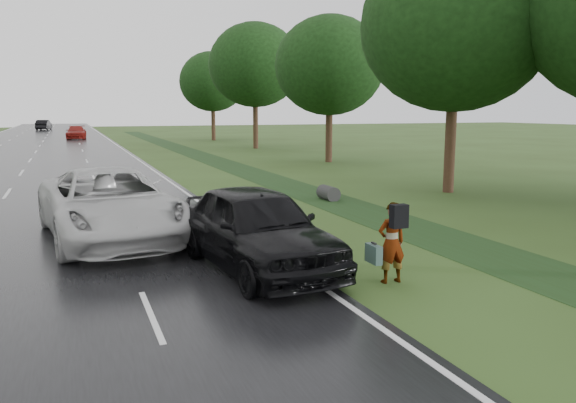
{
  "coord_description": "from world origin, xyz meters",
  "views": [
    {
      "loc": [
        2.38,
        -9.03,
        3.4
      ],
      "look_at": [
        7.04,
        2.83,
        1.3
      ],
      "focal_mm": 35.0,
      "sensor_mm": 36.0,
      "label": 1
    }
  ],
  "objects": [
    {
      "name": "tree_east_f",
      "position": [
        17.5,
        52.0,
        6.37
      ],
      "size": [
        7.2,
        7.2,
        9.62
      ],
      "color": "#3D2419",
      "rests_on": "ground"
    },
    {
      "name": "edge_stripe_east",
      "position": [
        6.75,
        45.0,
        0.04
      ],
      "size": [
        0.12,
        180.0,
        0.01
      ],
      "primitive_type": "cube",
      "color": "silver",
      "rests_on": "road"
    },
    {
      "name": "white_pickup",
      "position": [
        3.31,
        6.03,
        0.96
      ],
      "size": [
        3.77,
        6.9,
        1.83
      ],
      "primitive_type": "imported",
      "rotation": [
        0.0,
        0.0,
        0.11
      ],
      "color": "silver",
      "rests_on": "road"
    },
    {
      "name": "pedestrian",
      "position": [
        8.18,
        0.21,
        0.84
      ],
      "size": [
        0.72,
        0.65,
        1.62
      ],
      "rotation": [
        0.0,
        0.0,
        3.13
      ],
      "color": "#A5998C",
      "rests_on": "ground"
    },
    {
      "name": "tree_east_c",
      "position": [
        18.2,
        24.0,
        6.14
      ],
      "size": [
        7.0,
        7.0,
        9.29
      ],
      "color": "#3D2419",
      "rests_on": "ground"
    },
    {
      "name": "tree_east_d",
      "position": [
        17.8,
        38.0,
        7.15
      ],
      "size": [
        8.0,
        8.0,
        10.76
      ],
      "color": "#3D2419",
      "rests_on": "ground"
    },
    {
      "name": "far_car_dark",
      "position": [
        -1.0,
        90.88,
        0.87
      ],
      "size": [
        2.47,
        5.24,
        1.66
      ],
      "primitive_type": "imported",
      "rotation": [
        0.0,
        0.0,
        3.0
      ],
      "color": "black",
      "rests_on": "road"
    },
    {
      "name": "center_line",
      "position": [
        0.0,
        45.0,
        0.04
      ],
      "size": [
        0.12,
        180.0,
        0.01
      ],
      "primitive_type": "cube",
      "color": "silver",
      "rests_on": "road"
    },
    {
      "name": "far_car_red",
      "position": [
        3.41,
        59.93,
        0.79
      ],
      "size": [
        2.43,
        5.27,
        1.49
      ],
      "primitive_type": "imported",
      "rotation": [
        0.0,
        0.0,
        -0.07
      ],
      "color": "maroon",
      "rests_on": "road"
    },
    {
      "name": "drainage_ditch",
      "position": [
        11.5,
        18.71,
        0.04
      ],
      "size": [
        2.2,
        120.0,
        0.56
      ],
      "color": "#1C3213",
      "rests_on": "ground"
    },
    {
      "name": "road",
      "position": [
        0.0,
        45.0,
        0.02
      ],
      "size": [
        14.0,
        180.0,
        0.04
      ],
      "primitive_type": "cube",
      "color": "black",
      "rests_on": "ground"
    },
    {
      "name": "tree_east_b",
      "position": [
        17.0,
        10.0,
        6.68
      ],
      "size": [
        7.6,
        7.6,
        10.11
      ],
      "color": "#3D2419",
      "rests_on": "ground"
    },
    {
      "name": "dark_sedan",
      "position": [
        6.0,
        2.0,
        0.93
      ],
      "size": [
        2.66,
        5.41,
        1.78
      ],
      "primitive_type": "imported",
      "rotation": [
        0.0,
        0.0,
        0.11
      ],
      "color": "black",
      "rests_on": "road"
    }
  ]
}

